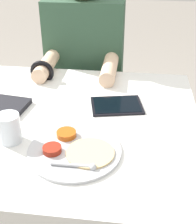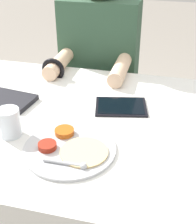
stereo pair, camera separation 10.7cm
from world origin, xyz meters
TOP-DOWN VIEW (x-y plane):
  - dining_table at (0.00, 0.00)m, footprint 1.21×0.89m
  - thali_tray at (0.19, -0.19)m, footprint 0.29×0.29m
  - red_notebook at (-0.15, 0.05)m, footprint 0.22×0.16m
  - tablet_device at (0.30, 0.11)m, footprint 0.22×0.18m
  - person_diner at (0.09, 0.61)m, footprint 0.41×0.47m
  - drinking_glass at (-0.03, -0.16)m, footprint 0.07×0.07m

SIDE VIEW (x-z plane):
  - dining_table at x=0.00m, z-range 0.00..0.77m
  - person_diner at x=0.09m, z-range -0.04..1.22m
  - tablet_device at x=0.30m, z-range 0.77..0.78m
  - thali_tray at x=0.19m, z-range 0.76..0.79m
  - red_notebook at x=-0.15m, z-range 0.77..0.79m
  - drinking_glass at x=-0.03m, z-range 0.77..0.87m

